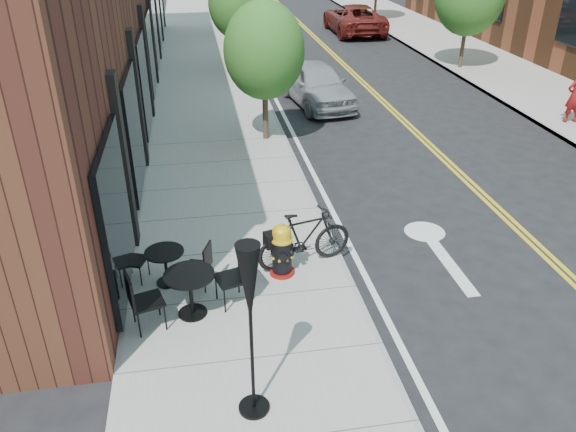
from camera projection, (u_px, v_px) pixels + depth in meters
ground at (382, 349)px, 8.63m from camera, size 120.00×120.00×0.00m
sidewalk_near at (216, 131)px, 16.96m from camera, size 4.00×70.00×0.12m
sidewalk_far at (576, 110)px, 18.72m from camera, size 4.00×70.00×0.12m
tree_near_a at (264, 51)px, 15.08m from camera, size 2.20×2.20×3.81m
tree_near_b at (238, 4)px, 21.95m from camera, size 2.30×2.30×3.98m
fire_hydrant at (282, 250)px, 9.98m from camera, size 0.59×0.59×1.03m
bicycle_right at (305, 238)px, 10.22m from camera, size 1.92×0.96×1.11m
bistro_set_b at (165, 262)px, 9.75m from camera, size 1.61×0.91×0.85m
bistro_set_c at (190, 288)px, 8.95m from camera, size 1.93×1.01×1.02m
patio_umbrella at (250, 297)px, 6.57m from camera, size 0.41×0.41×2.55m
parked_car_a at (317, 84)px, 19.15m from camera, size 2.25×4.39×1.43m
parked_car_b at (270, 44)px, 25.04m from camera, size 1.80×4.25×1.36m
parked_car_c at (247, 15)px, 32.14m from camera, size 1.88×4.44×1.28m
parked_car_far at (354, 19)px, 30.39m from camera, size 2.57×5.49×1.52m
pedestrian at (575, 96)px, 17.13m from camera, size 0.60×0.40×1.64m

